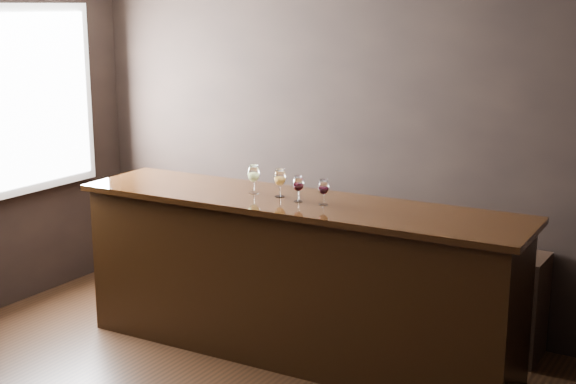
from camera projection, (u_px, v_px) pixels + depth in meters
The scene contains 8 objects.
room_shell at pixel (148, 129), 4.82m from camera, with size 5.02×4.52×2.81m.
bar_counter at pixel (295, 281), 5.85m from camera, with size 3.25×0.70×1.14m, color black.
bar_top at pixel (296, 203), 5.71m from camera, with size 3.36×0.78×0.04m, color black.
back_bar_shelf at pixel (402, 285), 6.29m from camera, with size 2.18×0.40×0.78m, color black.
glass_white at pixel (254, 174), 5.88m from camera, with size 0.09×0.09×0.21m.
glass_amber at pixel (280, 178), 5.78m from camera, with size 0.09×0.09×0.20m.
glass_red_a at pixel (298, 184), 5.63m from camera, with size 0.08×0.08×0.19m.
glass_red_b at pixel (324, 188), 5.55m from camera, with size 0.08×0.08×0.18m.
Camera 1 is at (2.97, -3.53, 2.54)m, focal length 50.00 mm.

